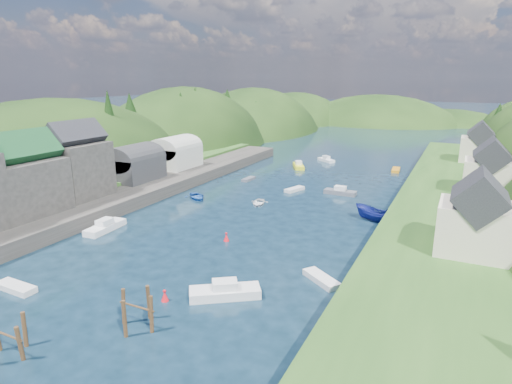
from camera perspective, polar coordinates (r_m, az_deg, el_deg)
The scene contains 14 objects.
ground at distance 79.71m, azimuth 6.94°, elevation 0.94°, with size 600.00×600.00×0.00m, color black.
hillside_left at distance 123.63m, azimuth -9.25°, elevation 2.12°, with size 44.00×245.56×52.00m.
far_hills at distance 200.89m, azimuth 18.99°, elevation 5.67°, with size 103.00×68.00×44.00m.
hill_trees at distance 91.12m, azimuth 10.70°, elevation 9.68°, with size 92.18×148.05×12.26m.
quay_left at distance 67.81m, azimuth -21.72°, elevation -1.71°, with size 12.00×110.00×2.00m, color #2D2B28.
terrace_left_grass at distance 72.96m, azimuth -25.47°, elevation -0.77°, with size 12.00×110.00×2.50m, color #234719.
boat_sheds at distance 81.61m, azimuth -13.19°, elevation 4.77°, with size 7.00×21.00×7.50m.
terrace_right at distance 65.75m, azimuth 24.97°, elevation -2.39°, with size 16.00×120.00×2.40m, color #234719.
right_bank_cottages at distance 72.85m, azimuth 27.92°, elevation 2.64°, with size 9.00×59.24×8.41m.
piling_cluster_near at distance 36.84m, azimuth -30.10°, elevation -16.91°, with size 3.06×2.87×3.33m.
piling_cluster_far at distance 36.46m, azimuth -15.54°, elevation -15.30°, with size 3.39×3.15×3.67m.
channel_buoy_near at distance 40.09m, azimuth -12.07°, elevation -13.40°, with size 0.70×0.70×1.10m.
channel_buoy_far at distance 52.48m, azimuth -3.97°, elevation -6.04°, with size 0.70×0.70×1.10m.
moored_boats at distance 55.42m, azimuth -4.39°, elevation -4.69°, with size 34.88×93.29×2.38m.
Camera 1 is at (24.94, -23.18, 19.41)m, focal length 30.00 mm.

